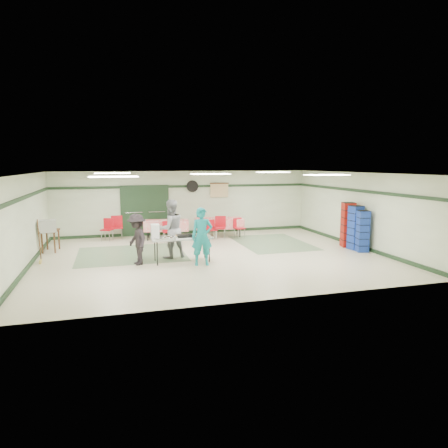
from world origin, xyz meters
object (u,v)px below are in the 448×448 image
object	(u,v)px
chair_c	(238,226)
printer_table	(50,234)
crate_stack_blue_a	(355,228)
dining_table_a	(219,223)
office_printer	(48,226)
broom	(39,241)
volunteer_dark	(137,239)
crate_stack_blue_b	(363,231)
volunteer_grey	(171,229)
dining_table_b	(166,225)
chair_loose_b	(108,227)
chair_loose_a	(117,225)
chair_b	(211,228)
volunteer_teal	(202,237)
chair_d	(168,229)
crate_stack_red	(348,225)
chair_a	(220,225)
serving_table	(182,239)

from	to	relation	value
chair_c	printer_table	bearing A→B (deg)	170.57
crate_stack_blue_a	dining_table_a	bearing A→B (deg)	136.08
office_printer	broom	distance (m)	1.34
volunteer_dark	broom	world-z (taller)	volunteer_dark
chair_c	crate_stack_blue_b	size ratio (longest dim) A/B	0.57
dining_table_a	office_printer	size ratio (longest dim) A/B	4.02
volunteer_grey	printer_table	bearing A→B (deg)	-44.10
dining_table_b	volunteer_grey	bearing A→B (deg)	-85.90
crate_stack_blue_b	chair_loose_b	bearing A→B (deg)	151.85
chair_c	chair_loose_a	world-z (taller)	chair_loose_a
volunteer_dark	broom	size ratio (longest dim) A/B	1.15
chair_loose_b	broom	size ratio (longest dim) A/B	0.66
volunteer_grey	chair_b	xyz separation A→B (m)	(2.01, 2.71, -0.46)
volunteer_teal	chair_c	xyz separation A→B (m)	(2.40, 3.89, -0.37)
volunteer_teal	volunteer_grey	distance (m)	1.41
chair_d	chair_loose_a	bearing A→B (deg)	150.65
crate_stack_blue_b	broom	size ratio (longest dim) A/B	1.07
dining_table_b	printer_table	size ratio (longest dim) A/B	2.27
chair_d	crate_stack_red	bearing A→B (deg)	-23.78
dining_table_b	chair_loose_b	size ratio (longest dim) A/B	2.10
chair_a	broom	world-z (taller)	broom
crate_stack_blue_a	office_printer	distance (m)	10.54
crate_stack_blue_a	crate_stack_red	xyz separation A→B (m)	(0.00, 0.47, 0.04)
dining_table_a	crate_stack_blue_a	xyz separation A→B (m)	(3.94, -3.79, 0.21)
volunteer_teal	broom	distance (m)	4.96
chair_b	chair_c	size ratio (longest dim) A/B	0.97
dining_table_a	crate_stack_blue_b	world-z (taller)	crate_stack_blue_b
dining_table_b	chair_a	bearing A→B (deg)	-5.74
crate_stack_blue_b	serving_table	bearing A→B (deg)	176.89
volunteer_dark	dining_table_b	bearing A→B (deg)	143.55
serving_table	chair_loose_a	bearing A→B (deg)	112.21
office_printer	chair_a	bearing A→B (deg)	0.88
chair_loose_b	crate_stack_blue_b	bearing A→B (deg)	-3.97
chair_loose_b	crate_stack_blue_b	size ratio (longest dim) A/B	0.61
dining_table_b	volunteer_teal	bearing A→B (deg)	-74.78
chair_c	chair_loose_a	distance (m)	4.89
chair_loose_a	dining_table_b	bearing A→B (deg)	-14.04
volunteer_grey	volunteer_dark	bearing A→B (deg)	13.05
serving_table	chair_b	distance (m)	3.75
chair_c	office_printer	world-z (taller)	office_printer
crate_stack_red	crate_stack_blue_b	world-z (taller)	crate_stack_red
dining_table_b	crate_stack_red	bearing A→B (deg)	-19.10
dining_table_a	chair_a	bearing A→B (deg)	-93.03
volunteer_grey	crate_stack_blue_a	distance (m)	6.46
dining_table_b	chair_b	xyz separation A→B (m)	(1.71, -0.58, -0.09)
serving_table	chair_loose_a	world-z (taller)	chair_loose_a
chair_loose_b	printer_table	bearing A→B (deg)	-117.98
serving_table	chair_d	distance (m)	3.32
volunteer_dark	chair_c	distance (m)	5.40
chair_b	chair_loose_a	bearing A→B (deg)	154.07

